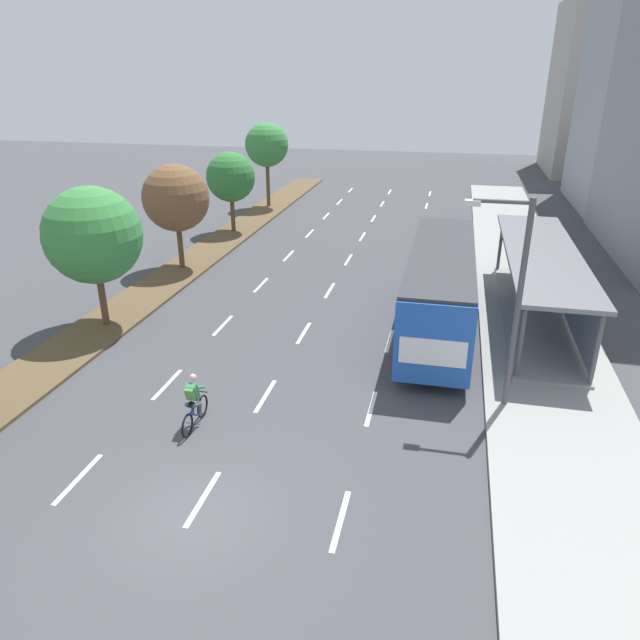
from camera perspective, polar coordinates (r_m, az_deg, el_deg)
ground_plane at (r=15.10m, az=-12.39°, el=-18.25°), size 140.00×140.00×0.00m
median_strip at (r=34.48m, az=-11.39°, el=6.17°), size 2.60×52.00×0.12m
sidewalk_right at (r=31.85m, az=19.01°, el=3.97°), size 4.50×52.00×0.15m
lane_divider_left at (r=31.67m, az=-4.32°, el=4.95°), size 0.14×48.34×0.01m
lane_divider_center at (r=30.87m, az=1.93°, el=4.51°), size 0.14×48.34×0.01m
lane_divider_right at (r=30.45m, az=8.42°, el=4.00°), size 0.14×48.34×0.01m
bus_shelter at (r=26.27m, az=21.11°, el=3.84°), size 2.90×12.94×2.86m
bus at (r=23.90m, az=11.61°, el=3.63°), size 2.54×11.29×3.37m
cyclist at (r=17.86m, az=-12.17°, el=-7.93°), size 0.46×1.82×1.71m
median_tree_second at (r=24.84m, az=-21.23°, el=7.67°), size 3.83×3.83×5.69m
median_tree_third at (r=31.61m, az=-13.85°, el=11.44°), size 3.44×3.44×5.41m
median_tree_fourth at (r=38.73m, az=-8.69°, el=13.56°), size 3.11×3.11×5.04m
median_tree_fifth at (r=45.93m, az=-5.21°, el=16.59°), size 3.24×3.24×6.21m
streetlight at (r=18.04m, az=18.32°, el=2.63°), size 1.91×0.24×6.50m
building_far_right at (r=68.71m, az=26.46°, el=19.48°), size 10.59×12.41×16.28m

